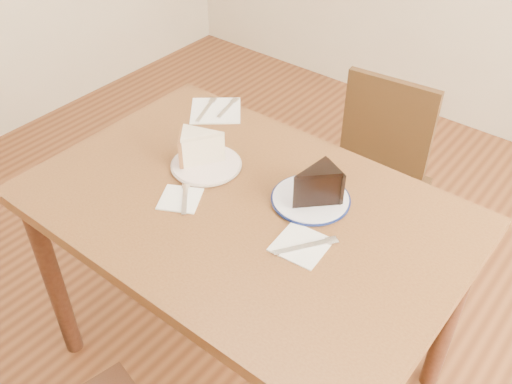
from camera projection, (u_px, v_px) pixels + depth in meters
The scene contains 14 objects.
ground at pixel (247, 363), 2.05m from camera, with size 4.00×4.00×0.00m, color #4B2714.
table at pixel (244, 230), 1.63m from camera, with size 1.20×0.80×0.75m.
chair_far at pixel (367, 181), 2.13m from camera, with size 0.44×0.44×0.82m.
plate_cream at pixel (206, 165), 1.70m from camera, with size 0.20×0.20×0.01m, color silver.
plate_navy at pixel (311, 199), 1.58m from camera, with size 0.21×0.21×0.01m, color white.
carrot_cake at pixel (204, 148), 1.68m from camera, with size 0.09×0.12×0.09m, color #FAEECE, non-canonical shape.
chocolate_cake at pixel (313, 188), 1.53m from camera, with size 0.09×0.12×0.10m, color black, non-canonical shape.
napkin_cream at pixel (180, 199), 1.58m from camera, with size 0.11×0.11×0.00m, color white.
napkin_navy at pixel (301, 245), 1.44m from camera, with size 0.13×0.13×0.00m, color white.
napkin_spare at pixel (216, 111), 1.95m from camera, with size 0.17×0.17×0.00m, color white.
fork_cream at pixel (185, 198), 1.58m from camera, with size 0.01×0.14×0.00m, color silver.
knife_navy at pixel (305, 246), 1.43m from camera, with size 0.02×0.17×0.00m, color silver.
fork_spare at pixel (227, 108), 1.95m from camera, with size 0.01×0.14×0.00m, color silver.
knife_spare at pixel (206, 110), 1.94m from camera, with size 0.01×0.16×0.00m, color silver.
Camera 1 is at (0.77, -0.91, 1.77)m, focal length 40.00 mm.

